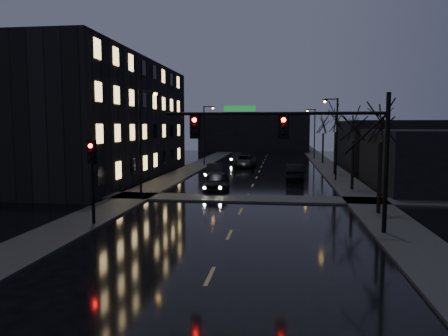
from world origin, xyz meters
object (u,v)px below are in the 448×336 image
(lead_car, at_px, (295,172))
(oncoming_car_d, at_px, (237,158))
(oncoming_car_a, at_px, (217,182))
(oncoming_car_c, at_px, (245,161))
(oncoming_car_b, at_px, (215,171))

(lead_car, bearing_deg, oncoming_car_d, -67.80)
(lead_car, bearing_deg, oncoming_car_a, 53.41)
(oncoming_car_c, xyz_separation_m, lead_car, (5.96, -12.73, 0.01))
(oncoming_car_b, xyz_separation_m, oncoming_car_d, (0.26, 19.54, -0.06))
(oncoming_car_a, distance_m, oncoming_car_b, 8.69)
(oncoming_car_c, bearing_deg, oncoming_car_d, 105.05)
(lead_car, bearing_deg, oncoming_car_c, -64.36)
(oncoming_car_a, distance_m, lead_car, 10.88)
(oncoming_car_a, xyz_separation_m, oncoming_car_d, (-1.16, 28.12, -0.13))
(oncoming_car_b, relative_size, oncoming_car_d, 0.96)
(oncoming_car_c, bearing_deg, oncoming_car_a, -91.25)
(oncoming_car_a, bearing_deg, oncoming_car_c, 84.62)
(oncoming_car_a, height_order, lead_car, oncoming_car_a)
(oncoming_car_a, relative_size, oncoming_car_d, 1.01)
(oncoming_car_b, distance_m, lead_car, 7.99)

